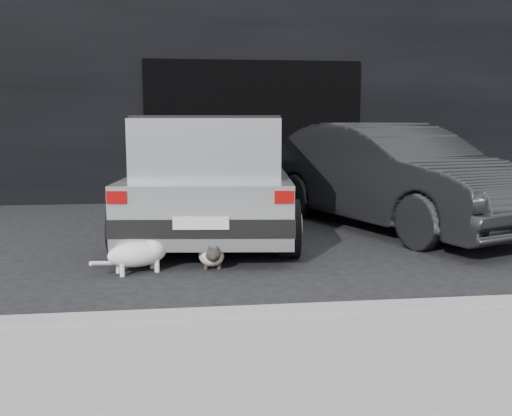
{
  "coord_description": "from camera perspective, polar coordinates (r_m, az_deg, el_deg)",
  "views": [
    {
      "loc": [
        -0.29,
        -6.6,
        1.5
      ],
      "look_at": [
        0.45,
        -0.71,
        0.59
      ],
      "focal_mm": 40.0,
      "sensor_mm": 36.0,
      "label": 1
    }
  ],
  "objects": [
    {
      "name": "garage_opening",
      "position": [
        10.68,
        -0.25,
        7.62
      ],
      "size": [
        4.0,
        0.1,
        2.6
      ],
      "primitive_type": "cube",
      "color": "black",
      "rests_on": "ground"
    },
    {
      "name": "building_facade",
      "position": [
        12.71,
        -1.38,
        13.2
      ],
      "size": [
        34.0,
        4.0,
        5.0
      ],
      "primitive_type": "cube",
      "color": "black",
      "rests_on": "ground"
    },
    {
      "name": "curb",
      "position": [
        4.45,
        10.29,
        -10.36
      ],
      "size": [
        18.0,
        0.25,
        0.12
      ],
      "primitive_type": "cube",
      "color": "gray",
      "rests_on": "ground"
    },
    {
      "name": "cat_siamese",
      "position": [
        5.95,
        -4.46,
        -4.72
      ],
      "size": [
        0.28,
        0.8,
        0.28
      ],
      "rotation": [
        0.0,
        0.0,
        3.17
      ],
      "color": "beige",
      "rests_on": "ground"
    },
    {
      "name": "ground",
      "position": [
        6.78,
        -4.56,
        -4.13
      ],
      "size": [
        80.0,
        80.0,
        0.0
      ],
      "primitive_type": "plane",
      "color": "black",
      "rests_on": "ground"
    },
    {
      "name": "cat_white",
      "position": [
        5.83,
        -11.39,
        -4.37
      ],
      "size": [
        0.83,
        0.49,
        0.41
      ],
      "rotation": [
        0.0,
        0.0,
        -1.21
      ],
      "color": "silver",
      "rests_on": "ground"
    },
    {
      "name": "silver_hatchback",
      "position": [
        7.64,
        -4.31,
        3.8
      ],
      "size": [
        2.48,
        4.43,
        1.56
      ],
      "rotation": [
        0.0,
        0.0,
        -0.11
      ],
      "color": "#B3B6B8",
      "rests_on": "ground"
    },
    {
      "name": "sidewalk",
      "position": [
        3.41,
        16.58,
        -16.78
      ],
      "size": [
        18.0,
        2.2,
        0.11
      ],
      "primitive_type": "cube",
      "color": "gray",
      "rests_on": "ground"
    },
    {
      "name": "second_car",
      "position": [
        8.25,
        13.36,
        3.16
      ],
      "size": [
        3.08,
        4.75,
        1.48
      ],
      "primitive_type": "imported",
      "rotation": [
        0.0,
        0.0,
        0.37
      ],
      "color": "black",
      "rests_on": "ground"
    }
  ]
}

